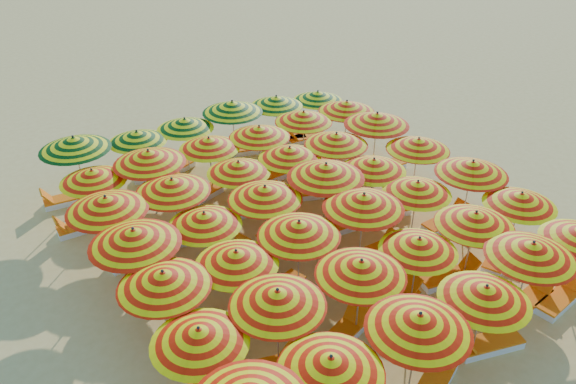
{
  "coord_description": "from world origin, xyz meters",
  "views": [
    {
      "loc": [
        -7.99,
        -12.25,
        10.7
      ],
      "look_at": [
        0.0,
        0.5,
        1.6
      ],
      "focal_mm": 35.0,
      "sensor_mm": 36.0,
      "label": 1
    }
  ],
  "objects_px": {
    "umbrella_32": "(209,143)",
    "lounger_22": "(225,219)",
    "umbrella_17": "(472,168)",
    "lounger_16": "(225,261)",
    "umbrella_40": "(276,101)",
    "lounger_2": "(488,344)",
    "lounger_33": "(246,149)",
    "umbrella_39": "(232,107)",
    "lounger_29": "(334,154)",
    "umbrella_36": "(74,143)",
    "lounger_27": "(275,175)",
    "lounger_35": "(305,138)",
    "umbrella_16": "(417,187)",
    "umbrella_38": "(185,124)",
    "umbrella_8": "(361,268)",
    "umbrella_33": "(259,132)",
    "beachgoer_b": "(250,293)",
    "lounger_8": "(392,299)",
    "lounger_17": "(281,242)",
    "lounger_20": "(138,256)",
    "umbrella_26": "(238,167)",
    "lounger_30": "(68,199)",
    "umbrella_28": "(336,139)",
    "umbrella_35": "(347,106)",
    "umbrella_41": "(318,96)",
    "umbrella_4": "(532,250)",
    "lounger_12": "(278,291)",
    "umbrella_2": "(419,322)",
    "lounger_6": "(262,370)",
    "lounger_32": "(174,169)",
    "umbrella_7": "(278,298)",
    "umbrella_21": "(326,171)",
    "lounger_18": "(340,226)",
    "umbrella_6": "(199,336)",
    "umbrella_30": "(93,176)",
    "lounger_15": "(165,290)",
    "umbrella_15": "(364,201)",
    "lounger_34": "(285,139)",
    "umbrella_19": "(204,219)",
    "umbrella_37": "(137,136)",
    "lounger_19": "(387,210)",
    "lounger_21": "(161,244)",
    "lounger_11": "(221,323)",
    "lounger_14": "(446,221)",
    "umbrella_18": "(134,237)",
    "lounger_7": "(341,336)",
    "lounger_31": "(156,176)",
    "lounger_3": "(529,301)",
    "umbrella_3": "(485,293)",
    "lounger_1": "(434,382)",
    "umbrella_1": "(331,365)",
    "umbrella_25": "(172,185)",
    "umbrella_22": "(374,165)",
    "umbrella_11": "(521,199)"
  },
  "relations": [
    {
      "from": "lounger_8",
      "to": "lounger_17",
      "type": "height_order",
      "value": "same"
    },
    {
      "from": "umbrella_28",
      "to": "lounger_17",
      "type": "xyz_separation_m",
      "value": [
        -3.42,
        -1.85,
        -1.96
      ]
    },
    {
      "from": "umbrella_6",
      "to": "umbrella_30",
      "type": "distance_m",
      "value": 8.15
    },
    {
      "from": "umbrella_30",
      "to": "umbrella_37",
      "type": "relative_size",
      "value": 1.0
    },
    {
      "from": "lounger_12",
      "to": "umbrella_40",
      "type": "bearing_deg",
      "value": -137.42
    },
    {
      "from": "umbrella_15",
      "to": "lounger_34",
      "type": "distance_m",
      "value": 8.91
    },
    {
      "from": "lounger_6",
      "to": "lounger_32",
      "type": "relative_size",
      "value": 1.0
    },
    {
      "from": "lounger_19",
      "to": "lounger_21",
      "type": "xyz_separation_m",
      "value": [
        -7.33,
        2.27,
        0.0
      ]
    },
    {
      "from": "umbrella_19",
      "to": "umbrella_37",
      "type": "relative_size",
      "value": 0.85
    },
    {
      "from": "lounger_12",
      "to": "umbrella_2",
      "type": "bearing_deg",
      "value": 84.12
    },
    {
      "from": "umbrella_17",
      "to": "lounger_29",
      "type": "distance_m",
      "value": 6.59
    },
    {
      "from": "umbrella_25",
      "to": "umbrella_37",
      "type": "height_order",
      "value": "umbrella_25"
    },
    {
      "from": "beachgoer_b",
      "to": "umbrella_30",
      "type": "bearing_deg",
      "value": 86.74
    },
    {
      "from": "umbrella_38",
      "to": "umbrella_41",
      "type": "bearing_deg",
      "value": -2.1
    },
    {
      "from": "umbrella_28",
      "to": "umbrella_35",
      "type": "relative_size",
      "value": 0.96
    },
    {
      "from": "umbrella_33",
      "to": "lounger_18",
      "type": "height_order",
      "value": "umbrella_33"
    },
    {
      "from": "umbrella_38",
      "to": "beachgoer_b",
      "type": "distance_m",
      "value": 8.65
    },
    {
      "from": "umbrella_1",
      "to": "umbrella_36",
      "type": "xyz_separation_m",
      "value": [
        -1.85,
        12.34,
        0.19
      ]
    },
    {
      "from": "umbrella_36",
      "to": "lounger_22",
      "type": "height_order",
      "value": "umbrella_36"
    },
    {
      "from": "umbrella_8",
      "to": "lounger_14",
      "type": "bearing_deg",
      "value": 22.17
    },
    {
      "from": "umbrella_26",
      "to": "umbrella_41",
      "type": "relative_size",
      "value": 1.09
    },
    {
      "from": "lounger_27",
      "to": "lounger_35",
      "type": "height_order",
      "value": "same"
    },
    {
      "from": "beachgoer_b",
      "to": "lounger_30",
      "type": "bearing_deg",
      "value": 85.84
    },
    {
      "from": "umbrella_37",
      "to": "lounger_15",
      "type": "distance_m",
      "value": 6.77
    },
    {
      "from": "umbrella_32",
      "to": "lounger_22",
      "type": "height_order",
      "value": "umbrella_32"
    },
    {
      "from": "umbrella_22",
      "to": "umbrella_36",
      "type": "xyz_separation_m",
      "value": [
        -7.96,
        6.26,
        0.24
      ]
    },
    {
      "from": "umbrella_33",
      "to": "umbrella_41",
      "type": "xyz_separation_m",
      "value": [
        3.99,
        2.05,
        -0.14
      ]
    },
    {
      "from": "umbrella_16",
      "to": "umbrella_38",
      "type": "xyz_separation_m",
      "value": [
        -4.15,
        8.1,
        0.02
      ]
    },
    {
      "from": "umbrella_1",
      "to": "lounger_11",
      "type": "relative_size",
      "value": 1.44
    },
    {
      "from": "umbrella_16",
      "to": "lounger_16",
      "type": "xyz_separation_m",
      "value": [
        -5.62,
        2.02,
        -1.83
      ]
    },
    {
      "from": "umbrella_39",
      "to": "umbrella_33",
      "type": "bearing_deg",
      "value": -92.56
    },
    {
      "from": "lounger_33",
      "to": "umbrella_39",
      "type": "bearing_deg",
      "value": -153.04
    },
    {
      "from": "umbrella_1",
      "to": "lounger_31",
      "type": "relative_size",
      "value": 1.44
    },
    {
      "from": "lounger_3",
      "to": "lounger_22",
      "type": "relative_size",
      "value": 0.99
    },
    {
      "from": "umbrella_40",
      "to": "lounger_2",
      "type": "relative_size",
      "value": 1.27
    },
    {
      "from": "lounger_7",
      "to": "lounger_31",
      "type": "relative_size",
      "value": 1.0
    },
    {
      "from": "umbrella_11",
      "to": "lounger_19",
      "type": "xyz_separation_m",
      "value": [
        -1.72,
        3.72,
        -1.85
      ]
    },
    {
      "from": "umbrella_33",
      "to": "beachgoer_b",
      "type": "height_order",
      "value": "umbrella_33"
    },
    {
      "from": "umbrella_18",
      "to": "lounger_6",
      "type": "bearing_deg",
      "value": -68.99
    },
    {
      "from": "lounger_19",
      "to": "lounger_11",
      "type": "bearing_deg",
      "value": -148.64
    },
    {
      "from": "umbrella_35",
      "to": "lounger_15",
      "type": "height_order",
      "value": "umbrella_35"
    },
    {
      "from": "lounger_20",
      "to": "umbrella_26",
      "type": "bearing_deg",
      "value": -2.15
    },
    {
      "from": "umbrella_25",
      "to": "lounger_16",
      "type": "relative_size",
      "value": 1.33
    },
    {
      "from": "lounger_11",
      "to": "lounger_14",
      "type": "height_order",
      "value": "same"
    },
    {
      "from": "umbrella_7",
      "to": "umbrella_21",
      "type": "xyz_separation_m",
      "value": [
        4.18,
        4.01,
        0.16
      ]
    },
    {
      "from": "umbrella_17",
      "to": "lounger_16",
      "type": "relative_size",
      "value": 1.59
    },
    {
      "from": "umbrella_21",
      "to": "umbrella_32",
      "type": "distance_m",
      "value": 4.67
    },
    {
      "from": "umbrella_4",
      "to": "lounger_17",
      "type": "height_order",
      "value": "umbrella_4"
    },
    {
      "from": "lounger_33",
      "to": "umbrella_8",
      "type": "bearing_deg",
      "value": -87.5
    },
    {
      "from": "umbrella_3",
      "to": "lounger_1",
      "type": "height_order",
      "value": "umbrella_3"
    }
  ]
}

